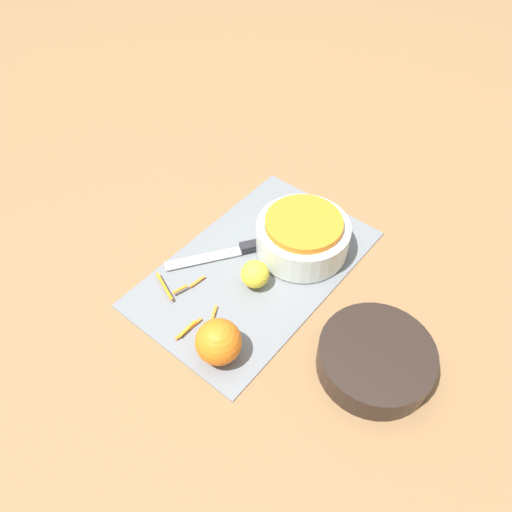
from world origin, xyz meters
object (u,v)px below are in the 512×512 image
bowl_speckled (303,235)px  bowl_dark (376,359)px  knife (249,247)px  orange_left (219,342)px  lemon (255,274)px

bowl_speckled → bowl_dark: bowl_speckled is taller
knife → orange_left: orange_left is taller
bowl_speckled → bowl_dark: bearing=61.0°
bowl_speckled → bowl_dark: 0.28m
bowl_dark → orange_left: orange_left is taller
bowl_speckled → knife: 0.11m
bowl_dark → knife: (-0.07, -0.33, -0.01)m
knife → lemon: bearing=81.7°
bowl_speckled → orange_left: size_ratio=2.35×
bowl_dark → knife: 0.33m
bowl_dark → orange_left: 0.26m
bowl_speckled → knife: bearing=-48.8°
bowl_dark → lemon: (-0.01, -0.26, 0.01)m
bowl_speckled → lemon: (0.13, -0.02, -0.01)m
knife → lemon: size_ratio=4.03×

